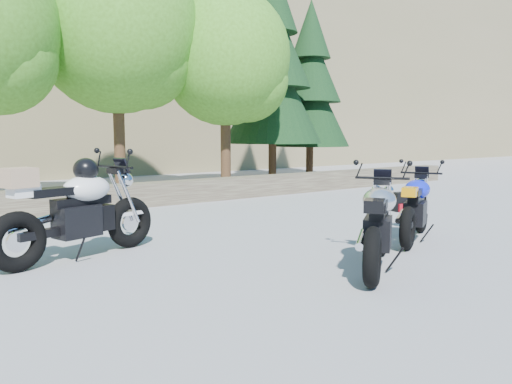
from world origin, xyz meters
The scene contains 11 objects.
ground centered at (0.00, 0.00, 0.00)m, with size 90.00×90.00×0.00m, color gray.
stone_wall centered at (0.00, 5.50, 0.25)m, with size 22.00×0.55×0.50m, color #473B2F.
hillside centered at (3.00, 28.00, 7.50)m, with size 80.00×30.00×15.00m, color olive.
tree_decid_mid centered at (0.91, 7.54, 4.04)m, with size 4.08×4.08×6.24m.
tree_decid_right centered at (3.71, 6.94, 3.50)m, with size 3.54×3.54×5.41m.
conifer_near centered at (6.20, 8.20, 3.68)m, with size 3.17×3.17×7.06m.
conifer_far centered at (8.40, 8.80, 3.27)m, with size 2.82×2.82×6.27m.
silver_bike centered at (0.54, -0.90, 0.50)m, with size 1.77×1.34×1.04m.
white_bike centered at (-2.08, 1.66, 0.62)m, with size 2.24×0.91×1.26m.
blue_bike centered at (2.23, -0.19, 0.48)m, with size 1.79×1.04×0.98m.
backpack centered at (4.36, 1.71, 0.19)m, with size 0.33×0.30×0.39m.
Camera 1 is at (-3.95, -4.60, 1.56)m, focal length 35.00 mm.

